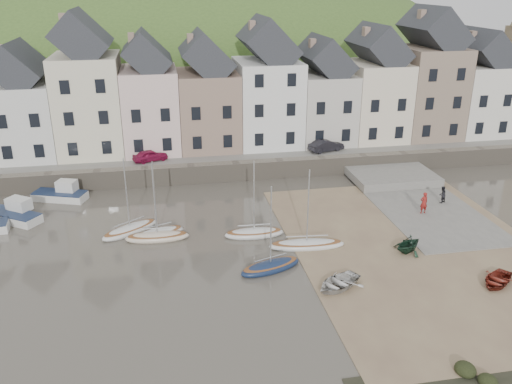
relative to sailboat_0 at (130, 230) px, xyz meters
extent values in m
plane|color=#423D34|center=(9.87, -6.76, -0.26)|extent=(160.00, 160.00, 0.00)
cube|color=#3C5A24|center=(9.87, 25.24, 0.49)|extent=(90.00, 30.00, 1.50)
cube|color=slate|center=(9.87, 13.74, 1.29)|extent=(70.00, 7.00, 0.10)
cube|color=slate|center=(9.87, 10.24, 0.64)|extent=(70.00, 1.20, 1.80)
cube|color=brown|center=(20.87, -6.76, -0.23)|extent=(18.00, 26.00, 0.06)
cube|color=slate|center=(24.87, 1.24, -0.20)|extent=(8.00, 18.00, 0.12)
ellipsoid|color=#3C5A24|center=(4.87, 53.24, -18.26)|extent=(134.40, 84.00, 84.00)
cube|color=silver|center=(-10.18, 17.24, 4.99)|extent=(5.80, 8.00, 7.50)
cube|color=gray|center=(-11.63, 17.24, 11.66)|extent=(0.60, 0.90, 1.40)
cube|color=beige|center=(-4.03, 17.24, 6.24)|extent=(6.40, 8.00, 10.00)
cube|color=gray|center=(-5.63, 17.24, 14.46)|extent=(0.60, 0.90, 1.40)
cube|color=beige|center=(2.02, 17.24, 5.49)|extent=(5.60, 8.00, 8.50)
cube|color=gray|center=(0.62, 17.24, 12.56)|extent=(0.60, 0.90, 1.40)
cube|color=#876D5D|center=(7.97, 17.24, 5.24)|extent=(6.20, 8.00, 8.00)
cube|color=gray|center=(6.42, 17.24, 12.36)|extent=(0.60, 0.90, 1.40)
cube|color=silver|center=(14.42, 17.24, 5.74)|extent=(6.60, 8.00, 9.00)
cube|color=gray|center=(12.77, 17.24, 13.57)|extent=(0.60, 0.90, 1.40)
cube|color=#BCB6AC|center=(20.67, 17.24, 4.99)|extent=(5.80, 8.00, 7.50)
cube|color=gray|center=(19.22, 17.24, 11.66)|extent=(0.60, 0.90, 1.40)
cube|color=beige|center=(26.62, 17.24, 5.49)|extent=(6.00, 8.00, 8.50)
cube|color=gray|center=(25.12, 17.24, 12.76)|extent=(0.60, 0.90, 1.40)
cube|color=#836F5E|center=(32.87, 17.24, 6.24)|extent=(6.40, 8.00, 10.00)
cube|color=gray|center=(31.27, 17.24, 14.46)|extent=(0.60, 0.90, 1.40)
cube|color=silver|center=(39.02, 17.24, 5.24)|extent=(5.80, 8.00, 8.00)
cube|color=gray|center=(37.57, 17.24, 12.16)|extent=(0.60, 0.90, 1.40)
ellipsoid|color=silver|center=(0.00, 0.00, -0.06)|extent=(4.85, 4.02, 0.84)
ellipsoid|color=brown|center=(0.00, 0.00, 0.16)|extent=(4.45, 3.69, 0.20)
cylinder|color=#B2B5B7|center=(0.00, 0.00, 3.04)|extent=(0.10, 0.10, 5.60)
cylinder|color=#B2B5B7|center=(0.00, 0.00, 0.69)|extent=(2.24, 1.60, 0.08)
ellipsoid|color=silver|center=(2.11, -1.12, -0.06)|extent=(4.51, 2.95, 0.84)
ellipsoid|color=brown|center=(2.11, -1.12, 0.16)|extent=(4.14, 2.69, 0.20)
cylinder|color=#B2B5B7|center=(2.11, -1.12, 3.04)|extent=(0.10, 0.10, 5.60)
cylinder|color=#B2B5B7|center=(2.11, -1.12, 0.69)|extent=(2.21, 0.93, 0.08)
ellipsoid|color=beige|center=(2.08, -1.62, -0.06)|extent=(4.87, 1.65, 0.84)
ellipsoid|color=brown|center=(2.08, -1.62, 0.16)|extent=(4.48, 1.49, 0.20)
cylinder|color=#B2B5B7|center=(2.08, -1.62, 3.04)|extent=(0.10, 0.10, 5.60)
cylinder|color=#B2B5B7|center=(2.08, -1.62, 0.69)|extent=(2.65, 0.16, 0.08)
ellipsoid|color=silver|center=(9.43, -2.36, -0.06)|extent=(4.63, 1.63, 0.84)
ellipsoid|color=brown|center=(9.43, -2.36, 0.16)|extent=(4.26, 1.48, 0.20)
cylinder|color=#B2B5B7|center=(9.43, -2.36, 3.04)|extent=(0.10, 0.10, 5.60)
cylinder|color=#B2B5B7|center=(9.43, -2.36, 0.69)|extent=(2.53, 0.15, 0.08)
ellipsoid|color=silver|center=(12.90, -4.93, -0.06)|extent=(5.75, 1.99, 0.84)
ellipsoid|color=brown|center=(12.90, -4.93, 0.16)|extent=(5.29, 1.81, 0.20)
cylinder|color=#B2B5B7|center=(12.90, -4.93, 3.04)|extent=(0.10, 0.10, 5.60)
cylinder|color=#B2B5B7|center=(12.90, -4.93, 0.69)|extent=(3.10, 0.35, 0.08)
ellipsoid|color=#152443|center=(9.61, -7.61, -0.06)|extent=(4.74, 2.83, 0.84)
ellipsoid|color=brown|center=(9.61, -7.61, 0.16)|extent=(4.35, 2.59, 0.20)
cylinder|color=#B2B5B7|center=(9.61, -7.61, 3.04)|extent=(0.10, 0.10, 5.60)
cylinder|color=#B2B5B7|center=(9.61, -7.61, 0.69)|extent=(2.37, 0.85, 0.08)
cube|color=silver|center=(-9.71, 4.12, 0.09)|extent=(5.44, 4.48, 0.70)
cube|color=#152443|center=(-9.71, 4.12, 0.46)|extent=(5.38, 4.46, 0.08)
cube|color=silver|center=(-9.04, 4.58, 0.94)|extent=(2.25, 2.07, 1.00)
cube|color=silver|center=(-6.40, 7.94, 0.09)|extent=(5.03, 3.21, 0.70)
cube|color=#152443|center=(-6.40, 7.94, 0.46)|extent=(4.96, 3.22, 0.08)
cube|color=silver|center=(-5.73, 8.18, 0.94)|extent=(1.97, 1.69, 1.00)
imported|color=silver|center=(13.37, -10.69, 0.15)|extent=(4.14, 3.79, 0.70)
imported|color=#153121|center=(19.89, -6.98, 0.45)|extent=(3.16, 3.02, 1.30)
imported|color=maroon|center=(23.61, -12.16, 0.11)|extent=(3.70, 3.53, 0.62)
imported|color=maroon|center=(24.11, -0.91, 0.80)|extent=(0.71, 0.50, 1.88)
imported|color=black|center=(26.77, 0.90, 0.62)|extent=(0.91, 0.82, 1.52)
imported|color=maroon|center=(1.68, 12.74, 1.92)|extent=(3.69, 2.46, 1.17)
imported|color=black|center=(19.85, 12.74, 1.96)|extent=(4.00, 2.37, 1.25)
ellipsoid|color=black|center=(17.77, -20.36, -0.07)|extent=(0.93, 1.03, 0.61)
ellipsoid|color=black|center=(17.12, -19.42, -0.05)|extent=(1.05, 1.16, 0.68)
camera|label=1|loc=(2.89, -38.67, 18.15)|focal=37.41mm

